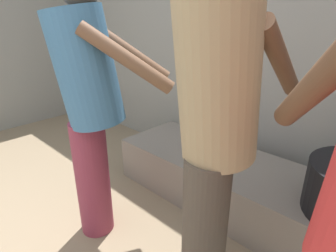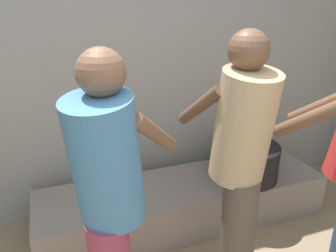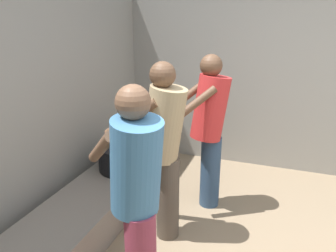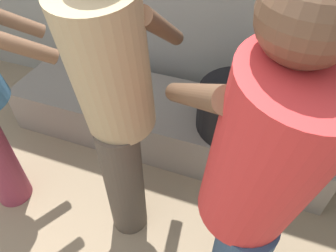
# 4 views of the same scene
# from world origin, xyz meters

# --- Properties ---
(block_enclosure_rear) EXTENTS (5.17, 0.20, 2.24)m
(block_enclosure_rear) POSITION_xyz_m (0.00, 2.24, 1.12)
(block_enclosure_rear) COLOR gray
(block_enclosure_rear) RESTS_ON ground_plane
(hearth_ledge) EXTENTS (2.21, 0.60, 0.33)m
(hearth_ledge) POSITION_xyz_m (0.58, 1.72, 0.17)
(hearth_ledge) COLOR slate
(hearth_ledge) RESTS_ON ground_plane
(cooking_pot_main) EXTENTS (0.52, 0.52, 0.72)m
(cooking_pot_main) POSITION_xyz_m (1.08, 1.67, 0.47)
(cooking_pot_main) COLOR black
(cooking_pot_main) RESTS_ON hearth_ledge
(cook_in_tan_shirt) EXTENTS (0.37, 0.66, 1.54)m
(cook_in_tan_shirt) POSITION_xyz_m (0.62, 1.04, 0.88)
(cook_in_tan_shirt) COLOR #4C4238
(cook_in_tan_shirt) RESTS_ON ground_plane
(cook_in_blue_shirt) EXTENTS (0.66, 0.69, 1.51)m
(cook_in_blue_shirt) POSITION_xyz_m (-0.12, 0.94, 0.86)
(cook_in_blue_shirt) COLOR #8C3347
(cook_in_blue_shirt) RESTS_ON ground_plane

